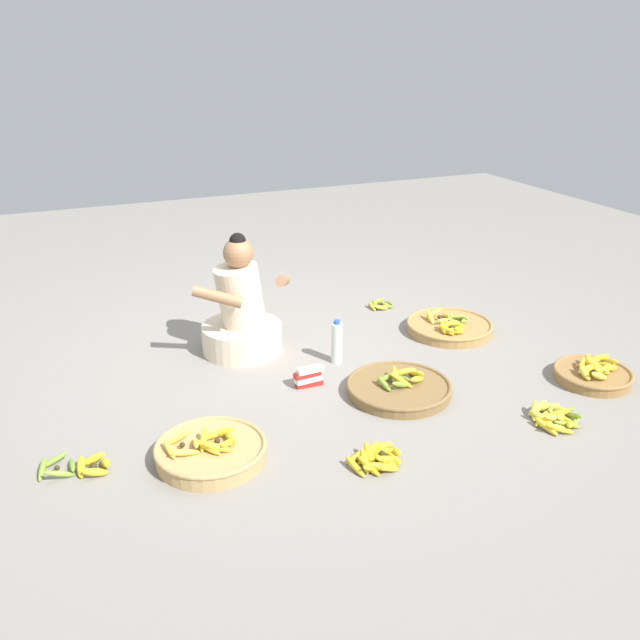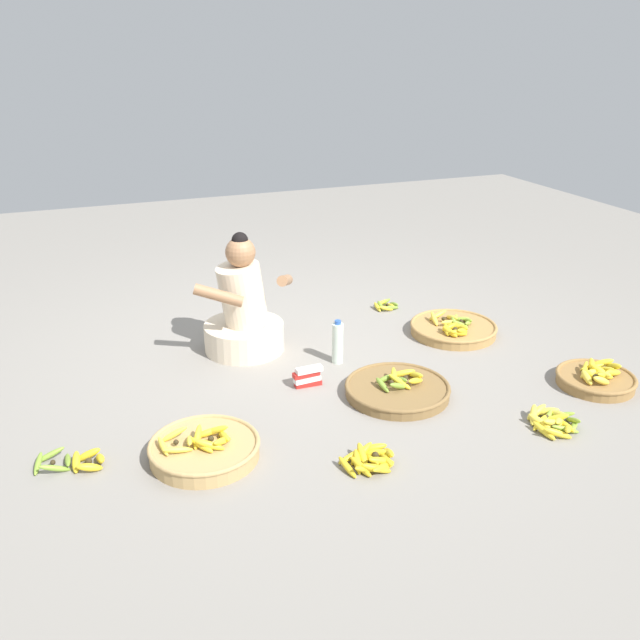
{
  "view_description": "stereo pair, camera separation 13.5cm",
  "coord_description": "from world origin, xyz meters",
  "px_view_note": "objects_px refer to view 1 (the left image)",
  "views": [
    {
      "loc": [
        -1.48,
        -3.63,
        1.89
      ],
      "look_at": [
        0.0,
        -0.2,
        0.35
      ],
      "focal_mm": 38.24,
      "sensor_mm": 36.0,
      "label": 1
    },
    {
      "loc": [
        -1.36,
        -3.68,
        1.89
      ],
      "look_at": [
        0.0,
        -0.2,
        0.35
      ],
      "focal_mm": 38.24,
      "sensor_mm": 36.0,
      "label": 2
    }
  ],
  "objects_px": {
    "packet_carton_stack": "(309,377)",
    "banana_basket_back_right": "(449,326)",
    "vendor_woman_front": "(241,315)",
    "banana_basket_near_vendor": "(211,451)",
    "loose_bananas_front_center": "(554,417)",
    "loose_bananas_near_bicycle": "(79,466)",
    "banana_basket_mid_right": "(399,387)",
    "water_bottle": "(337,342)",
    "banana_basket_front_left": "(593,374)",
    "loose_bananas_front_right": "(378,458)",
    "loose_bananas_back_center": "(380,305)"
  },
  "relations": [
    {
      "from": "loose_bananas_near_bicycle",
      "to": "banana_basket_front_left",
      "type": "bearing_deg",
      "value": -4.88
    },
    {
      "from": "loose_bananas_front_center",
      "to": "loose_bananas_back_center",
      "type": "bearing_deg",
      "value": 91.85
    },
    {
      "from": "loose_bananas_back_center",
      "to": "water_bottle",
      "type": "bearing_deg",
      "value": -133.94
    },
    {
      "from": "vendor_woman_front",
      "to": "loose_bananas_front_right",
      "type": "height_order",
      "value": "vendor_woman_front"
    },
    {
      "from": "loose_bananas_near_bicycle",
      "to": "loose_bananas_front_center",
      "type": "bearing_deg",
      "value": -12.66
    },
    {
      "from": "banana_basket_near_vendor",
      "to": "loose_bananas_back_center",
      "type": "xyz_separation_m",
      "value": [
        1.71,
        1.47,
        -0.03
      ]
    },
    {
      "from": "banana_basket_near_vendor",
      "to": "vendor_woman_front",
      "type": "bearing_deg",
      "value": 65.53
    },
    {
      "from": "banana_basket_mid_right",
      "to": "banana_basket_back_right",
      "type": "bearing_deg",
      "value": 40.08
    },
    {
      "from": "banana_basket_back_right",
      "to": "loose_bananas_front_right",
      "type": "relative_size",
      "value": 2.03
    },
    {
      "from": "loose_bananas_back_center",
      "to": "water_bottle",
      "type": "distance_m",
      "value": 1.01
    },
    {
      "from": "banana_basket_front_left",
      "to": "banana_basket_near_vendor",
      "type": "distance_m",
      "value": 2.31
    },
    {
      "from": "vendor_woman_front",
      "to": "loose_bananas_near_bicycle",
      "type": "xyz_separation_m",
      "value": [
        -1.12,
        -0.99,
        -0.22
      ]
    },
    {
      "from": "banana_basket_near_vendor",
      "to": "loose_bananas_front_center",
      "type": "bearing_deg",
      "value": -12.15
    },
    {
      "from": "water_bottle",
      "to": "banana_basket_front_left",
      "type": "bearing_deg",
      "value": -32.98
    },
    {
      "from": "loose_bananas_near_bicycle",
      "to": "loose_bananas_front_right",
      "type": "height_order",
      "value": "loose_bananas_front_right"
    },
    {
      "from": "packet_carton_stack",
      "to": "banana_basket_back_right",
      "type": "bearing_deg",
      "value": 16.13
    },
    {
      "from": "banana_basket_back_right",
      "to": "banana_basket_front_left",
      "type": "relative_size",
      "value": 1.3
    },
    {
      "from": "banana_basket_mid_right",
      "to": "loose_bananas_near_bicycle",
      "type": "xyz_separation_m",
      "value": [
        -1.76,
        -0.07,
        -0.01
      ]
    },
    {
      "from": "banana_basket_front_left",
      "to": "vendor_woman_front",
      "type": "bearing_deg",
      "value": 145.29
    },
    {
      "from": "banana_basket_mid_right",
      "to": "banana_basket_front_left",
      "type": "bearing_deg",
      "value": -15.6
    },
    {
      "from": "vendor_woman_front",
      "to": "banana_basket_near_vendor",
      "type": "distance_m",
      "value": 1.27
    },
    {
      "from": "loose_bananas_front_right",
      "to": "water_bottle",
      "type": "height_order",
      "value": "water_bottle"
    },
    {
      "from": "banana_basket_front_left",
      "to": "packet_carton_stack",
      "type": "xyz_separation_m",
      "value": [
        -1.58,
        0.61,
        0.01
      ]
    },
    {
      "from": "vendor_woman_front",
      "to": "loose_bananas_back_center",
      "type": "xyz_separation_m",
      "value": [
        1.19,
        0.33,
        -0.23
      ]
    },
    {
      "from": "vendor_woman_front",
      "to": "banana_basket_back_right",
      "type": "relative_size",
      "value": 1.33
    },
    {
      "from": "banana_basket_near_vendor",
      "to": "banana_basket_back_right",
      "type": "bearing_deg",
      "value": 24.12
    },
    {
      "from": "packet_carton_stack",
      "to": "banana_basket_near_vendor",
      "type": "bearing_deg",
      "value": -144.63
    },
    {
      "from": "loose_bananas_front_right",
      "to": "water_bottle",
      "type": "bearing_deg",
      "value": 75.35
    },
    {
      "from": "banana_basket_back_right",
      "to": "loose_bananas_near_bicycle",
      "type": "xyz_separation_m",
      "value": [
        -2.53,
        -0.71,
        -0.01
      ]
    },
    {
      "from": "vendor_woman_front",
      "to": "water_bottle",
      "type": "distance_m",
      "value": 0.65
    },
    {
      "from": "water_bottle",
      "to": "packet_carton_stack",
      "type": "relative_size",
      "value": 1.61
    },
    {
      "from": "banana_basket_mid_right",
      "to": "loose_bananas_front_right",
      "type": "height_order",
      "value": "banana_basket_mid_right"
    },
    {
      "from": "banana_basket_near_vendor",
      "to": "loose_bananas_front_center",
      "type": "xyz_separation_m",
      "value": [
        1.77,
        -0.38,
        -0.02
      ]
    },
    {
      "from": "vendor_woman_front",
      "to": "loose_bananas_front_center",
      "type": "bearing_deg",
      "value": -50.63
    },
    {
      "from": "loose_bananas_back_center",
      "to": "packet_carton_stack",
      "type": "xyz_separation_m",
      "value": [
        -0.98,
        -0.95,
        0.04
      ]
    },
    {
      "from": "vendor_woman_front",
      "to": "loose_bananas_front_center",
      "type": "xyz_separation_m",
      "value": [
        1.25,
        -1.53,
        -0.22
      ]
    },
    {
      "from": "banana_basket_near_vendor",
      "to": "banana_basket_mid_right",
      "type": "relative_size",
      "value": 0.9
    },
    {
      "from": "water_bottle",
      "to": "loose_bananas_front_right",
      "type": "bearing_deg",
      "value": -104.65
    },
    {
      "from": "packet_carton_stack",
      "to": "loose_bananas_near_bicycle",
      "type": "bearing_deg",
      "value": -164.54
    },
    {
      "from": "banana_basket_back_right",
      "to": "banana_basket_mid_right",
      "type": "distance_m",
      "value": 1.0
    },
    {
      "from": "banana_basket_near_vendor",
      "to": "loose_bananas_front_center",
      "type": "height_order",
      "value": "banana_basket_near_vendor"
    },
    {
      "from": "banana_basket_near_vendor",
      "to": "loose_bananas_back_center",
      "type": "distance_m",
      "value": 2.26
    },
    {
      "from": "loose_bananas_front_center",
      "to": "water_bottle",
      "type": "bearing_deg",
      "value": 123.95
    },
    {
      "from": "loose_bananas_back_center",
      "to": "banana_basket_front_left",
      "type": "bearing_deg",
      "value": -69.05
    },
    {
      "from": "banana_basket_near_vendor",
      "to": "loose_bananas_front_right",
      "type": "xyz_separation_m",
      "value": [
        0.73,
        -0.35,
        -0.02
      ]
    },
    {
      "from": "banana_basket_front_left",
      "to": "banana_basket_back_right",
      "type": "bearing_deg",
      "value": 111.51
    },
    {
      "from": "banana_basket_front_left",
      "to": "banana_basket_mid_right",
      "type": "distance_m",
      "value": 1.19
    },
    {
      "from": "loose_bananas_near_bicycle",
      "to": "loose_bananas_back_center",
      "type": "xyz_separation_m",
      "value": [
        2.31,
        1.32,
        -0.0
      ]
    },
    {
      "from": "banana_basket_mid_right",
      "to": "water_bottle",
      "type": "distance_m",
      "value": 0.55
    },
    {
      "from": "loose_bananas_near_bicycle",
      "to": "loose_bananas_back_center",
      "type": "height_order",
      "value": "loose_bananas_near_bicycle"
    }
  ]
}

